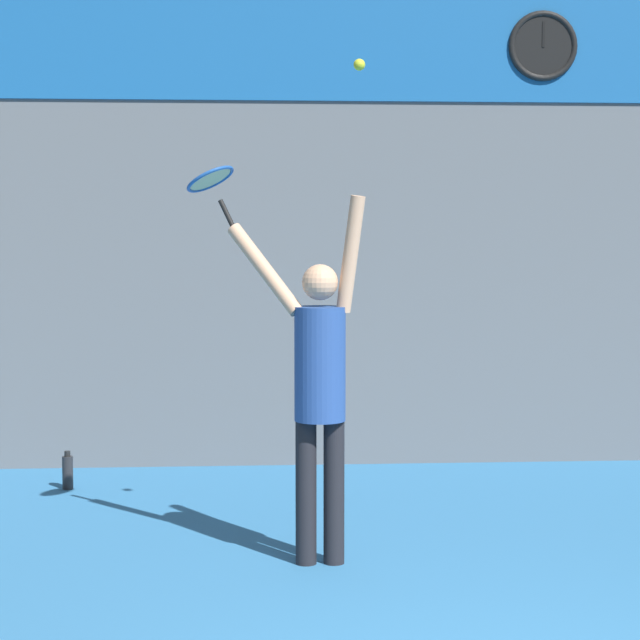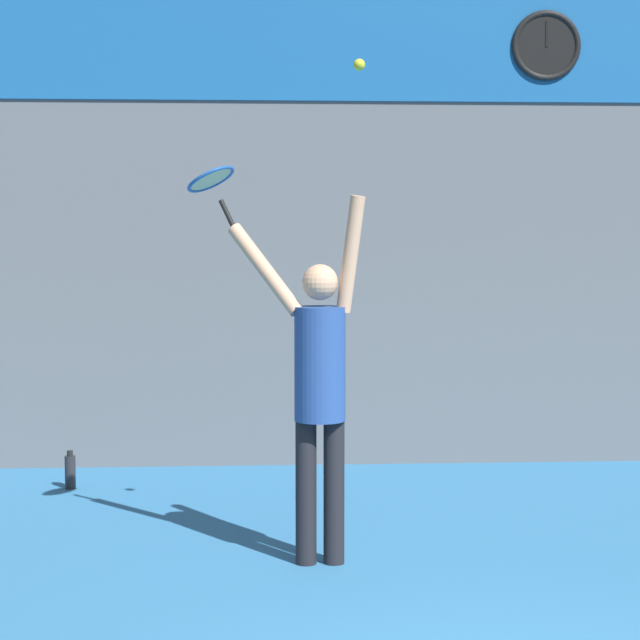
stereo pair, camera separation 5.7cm
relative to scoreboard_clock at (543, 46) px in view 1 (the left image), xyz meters
name	(u,v)px [view 1 (the left image)]	position (x,y,z in m)	size (l,w,h in m)	color
back_wall	(379,180)	(-1.41, 0.08, -1.15)	(18.00, 0.10, 5.00)	slate
sponsor_banner	(380,45)	(-1.41, 0.02, 0.00)	(6.75, 0.02, 0.96)	#195B9E
scoreboard_clock	(543,46)	(0.00, 0.00, 0.00)	(0.61, 0.06, 0.61)	black
tennis_player	(319,379)	(-2.14, -2.98, -2.50)	(0.87, 0.53, 2.27)	black
tennis_racket	(211,182)	(-2.80, -2.60, -1.28)	(0.42, 0.43, 0.41)	black
tennis_ball	(359,65)	(-1.90, -3.04, -0.60)	(0.07, 0.07, 0.07)	#CCDB2D
water_bottle	(68,472)	(-4.00, -0.79, -3.51)	(0.09, 0.09, 0.31)	#262628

